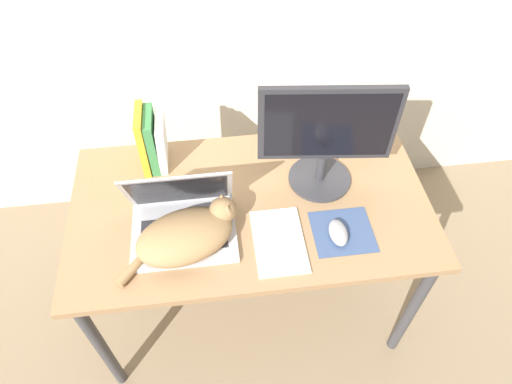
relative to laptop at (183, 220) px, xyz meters
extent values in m
plane|color=#847056|center=(0.24, -0.27, -0.78)|extent=(12.00, 12.00, 0.00)
cube|color=#93704C|center=(0.24, 0.08, -0.06)|extent=(1.30, 0.72, 0.03)
cylinder|color=#38383D|center=(-0.36, -0.22, -0.43)|extent=(0.04, 0.04, 0.70)
cylinder|color=#38383D|center=(0.84, -0.22, -0.43)|extent=(0.04, 0.04, 0.70)
cylinder|color=#38383D|center=(-0.36, 0.39, -0.43)|extent=(0.04, 0.04, 0.70)
cylinder|color=#38383D|center=(0.84, 0.39, -0.43)|extent=(0.04, 0.04, 0.70)
cube|color=#B7B7BC|center=(0.00, -0.02, -0.04)|extent=(0.35, 0.28, 0.02)
cube|color=#28282D|center=(0.00, -0.04, -0.03)|extent=(0.29, 0.14, 0.00)
cube|color=#B7B7BC|center=(0.00, 0.05, 0.09)|extent=(0.35, 0.13, 0.25)
cube|color=black|center=(0.00, 0.05, 0.09)|extent=(0.32, 0.11, 0.22)
ellipsoid|color=#99754C|center=(0.01, -0.07, 0.01)|extent=(0.37, 0.30, 0.11)
sphere|color=#99754C|center=(0.14, 0.00, 0.03)|extent=(0.09, 0.09, 0.09)
cone|color=#99754C|center=(0.14, 0.03, 0.06)|extent=(0.04, 0.04, 0.03)
cone|color=#99754C|center=(0.15, -0.02, 0.06)|extent=(0.04, 0.04, 0.03)
cylinder|color=#99754C|center=(-0.16, -0.15, -0.03)|extent=(0.11, 0.13, 0.03)
cylinder|color=#333338|center=(0.51, 0.17, -0.04)|extent=(0.23, 0.23, 0.01)
cylinder|color=#333338|center=(0.51, 0.17, 0.02)|extent=(0.04, 0.04, 0.11)
cube|color=#28282D|center=(0.51, 0.17, 0.22)|extent=(0.47, 0.07, 0.30)
cube|color=black|center=(0.51, 0.15, 0.22)|extent=(0.43, 0.05, 0.26)
cube|color=#384C75|center=(0.54, -0.08, -0.05)|extent=(0.21, 0.19, 0.00)
ellipsoid|color=#99999E|center=(0.52, -0.10, -0.03)|extent=(0.06, 0.11, 0.04)
cube|color=gold|center=(-0.13, 0.33, 0.07)|extent=(0.03, 0.16, 0.25)
cube|color=#387A42|center=(-0.10, 0.33, 0.07)|extent=(0.03, 0.15, 0.23)
cube|color=white|center=(-0.06, 0.33, 0.05)|extent=(0.04, 0.15, 0.21)
cube|color=silver|center=(0.32, -0.10, -0.05)|extent=(0.17, 0.27, 0.01)
camera|label=1|loc=(0.13, -0.95, 1.23)|focal=32.00mm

